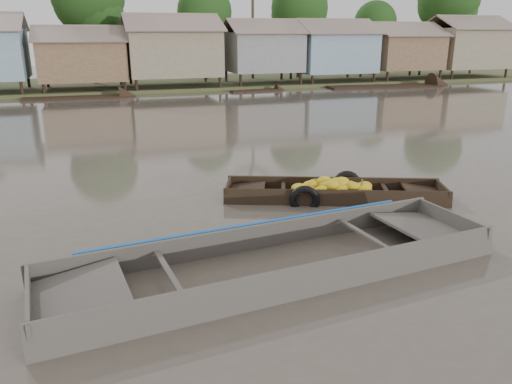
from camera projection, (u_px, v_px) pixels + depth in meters
name	position (u px, v px, depth m)	size (l,w,h in m)	color
ground	(291.00, 250.00, 10.02)	(120.00, 120.00, 0.00)	#4F473C
riverbank	(174.00, 46.00, 38.75)	(120.00, 12.47, 10.22)	#384723
banana_boat	(331.00, 192.00, 13.09)	(5.82, 3.32, 0.82)	black
viewer_boat	(277.00, 266.00, 9.16)	(8.64, 3.05, 0.68)	#48423D
distant_boats	(286.00, 95.00, 34.46)	(48.00, 14.81, 0.35)	black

